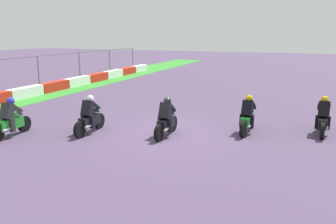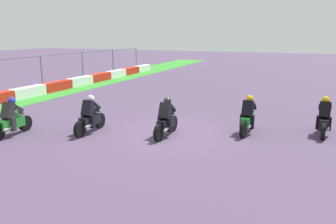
{
  "view_description": "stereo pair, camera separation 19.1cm",
  "coord_description": "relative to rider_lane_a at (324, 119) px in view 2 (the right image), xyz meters",
  "views": [
    {
      "loc": [
        -11.8,
        -4.82,
        3.89
      ],
      "look_at": [
        0.01,
        -0.06,
        0.9
      ],
      "focal_mm": 36.07,
      "sensor_mm": 36.0,
      "label": 1
    },
    {
      "loc": [
        -11.73,
        -5.0,
        3.89
      ],
      "look_at": [
        0.01,
        -0.06,
        0.9
      ],
      "focal_mm": 36.07,
      "sensor_mm": 36.0,
      "label": 2
    }
  ],
  "objects": [
    {
      "name": "rider_lane_a",
      "position": [
        0.0,
        0.0,
        0.0
      ],
      "size": [
        2.04,
        0.54,
        1.51
      ],
      "rotation": [
        0.0,
        0.0,
        -0.02
      ],
      "color": "black",
      "rests_on": "ground_plane"
    },
    {
      "name": "rider_lane_b",
      "position": [
        -0.89,
        2.77,
        0.0
      ],
      "size": [
        2.04,
        0.55,
        1.51
      ],
      "rotation": [
        0.0,
        0.0,
        -0.06
      ],
      "color": "black",
      "rests_on": "ground_plane"
    },
    {
      "name": "rider_lane_d",
      "position": [
        -3.27,
        8.56,
        0.0
      ],
      "size": [
        2.04,
        0.55,
        1.51
      ],
      "rotation": [
        0.0,
        0.0,
        0.03
      ],
      "color": "black",
      "rests_on": "ground_plane"
    },
    {
      "name": "ground_plane",
      "position": [
        -2.3,
        5.67,
        -0.62
      ],
      "size": [
        120.0,
        120.0,
        0.0
      ],
      "primitive_type": "plane",
      "color": "#4E3D59"
    },
    {
      "name": "rider_lane_e",
      "position": [
        -4.8,
        11.11,
        0.0
      ],
      "size": [
        2.04,
        0.55,
        1.51
      ],
      "rotation": [
        0.0,
        0.0,
        0.04
      ],
      "color": "black",
      "rests_on": "ground_plane"
    },
    {
      "name": "rider_lane_c",
      "position": [
        -2.52,
        5.59,
        0.0
      ],
      "size": [
        2.04,
        0.54,
        1.51
      ],
      "rotation": [
        0.0,
        0.0,
        -0.01
      ],
      "color": "black",
      "rests_on": "ground_plane"
    }
  ]
}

